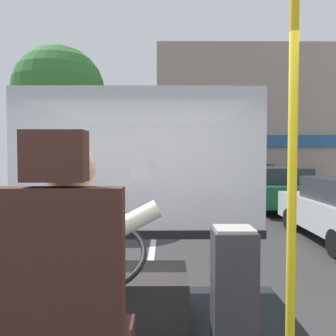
{
  "coord_description": "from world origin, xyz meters",
  "views": [
    {
      "loc": [
        0.28,
        -1.67,
        1.92
      ],
      "look_at": [
        0.3,
        1.32,
        1.8
      ],
      "focal_mm": 36.43,
      "sensor_mm": 36.0,
      "label": 1
    }
  ],
  "objects_px": {
    "parked_car_blue": "(251,178)",
    "parked_car_charcoal": "(225,173)",
    "steering_console": "(114,296)",
    "parked_car_green": "(275,187)",
    "bus_driver": "(74,266)",
    "fare_box": "(234,291)",
    "driver_seat": "(66,331)",
    "handrail_pole": "(292,197)"
  },
  "relations": [
    {
      "from": "parked_car_green",
      "to": "parked_car_blue",
      "type": "height_order",
      "value": "parked_car_green"
    },
    {
      "from": "steering_console",
      "to": "parked_car_blue",
      "type": "xyz_separation_m",
      "value": [
        4.57,
        14.04,
        -0.1
      ]
    },
    {
      "from": "handrail_pole",
      "to": "parked_car_green",
      "type": "bearing_deg",
      "value": 72.51
    },
    {
      "from": "fare_box",
      "to": "parked_car_charcoal",
      "type": "height_order",
      "value": "fare_box"
    },
    {
      "from": "parked_car_charcoal",
      "to": "steering_console",
      "type": "bearing_deg",
      "value": -102.03
    },
    {
      "from": "parked_car_blue",
      "to": "steering_console",
      "type": "bearing_deg",
      "value": -108.03
    },
    {
      "from": "handrail_pole",
      "to": "parked_car_blue",
      "type": "distance_m",
      "value": 15.39
    },
    {
      "from": "fare_box",
      "to": "parked_car_blue",
      "type": "height_order",
      "value": "parked_car_blue"
    },
    {
      "from": "parked_car_blue",
      "to": "bus_driver",
      "type": "bearing_deg",
      "value": -106.8
    },
    {
      "from": "steering_console",
      "to": "driver_seat",
      "type": "bearing_deg",
      "value": -90.0
    },
    {
      "from": "driver_seat",
      "to": "fare_box",
      "type": "bearing_deg",
      "value": 46.29
    },
    {
      "from": "handrail_pole",
      "to": "parked_car_blue",
      "type": "height_order",
      "value": "handrail_pole"
    },
    {
      "from": "steering_console",
      "to": "parked_car_green",
      "type": "height_order",
      "value": "parked_car_green"
    },
    {
      "from": "driver_seat",
      "to": "handrail_pole",
      "type": "distance_m",
      "value": 1.15
    },
    {
      "from": "handrail_pole",
      "to": "parked_car_green",
      "type": "xyz_separation_m",
      "value": [
        3.3,
        10.47,
        -0.95
      ]
    },
    {
      "from": "bus_driver",
      "to": "fare_box",
      "type": "bearing_deg",
      "value": 42.03
    },
    {
      "from": "steering_console",
      "to": "parked_car_blue",
      "type": "relative_size",
      "value": 0.29
    },
    {
      "from": "bus_driver",
      "to": "parked_car_charcoal",
      "type": "bearing_deg",
      "value": 78.54
    },
    {
      "from": "bus_driver",
      "to": "steering_console",
      "type": "bearing_deg",
      "value": 90.0
    },
    {
      "from": "fare_box",
      "to": "parked_car_blue",
      "type": "distance_m",
      "value": 14.87
    },
    {
      "from": "handrail_pole",
      "to": "parked_car_green",
      "type": "relative_size",
      "value": 0.49
    },
    {
      "from": "steering_console",
      "to": "bus_driver",
      "type": "bearing_deg",
      "value": -90.0
    },
    {
      "from": "steering_console",
      "to": "parked_car_charcoal",
      "type": "bearing_deg",
      "value": 77.97
    },
    {
      "from": "driver_seat",
      "to": "steering_console",
      "type": "distance_m",
      "value": 1.28
    },
    {
      "from": "fare_box",
      "to": "parked_car_green",
      "type": "xyz_separation_m",
      "value": [
        3.46,
        9.92,
        -0.28
      ]
    },
    {
      "from": "steering_console",
      "to": "parked_car_blue",
      "type": "height_order",
      "value": "parked_car_blue"
    },
    {
      "from": "driver_seat",
      "to": "parked_car_green",
      "type": "height_order",
      "value": "driver_seat"
    },
    {
      "from": "steering_console",
      "to": "handrail_pole",
      "type": "xyz_separation_m",
      "value": [
        0.99,
        -0.9,
        0.86
      ]
    },
    {
      "from": "steering_console",
      "to": "parked_car_green",
      "type": "bearing_deg",
      "value": 65.84
    },
    {
      "from": "steering_console",
      "to": "handrail_pole",
      "type": "bearing_deg",
      "value": -42.2
    },
    {
      "from": "bus_driver",
      "to": "steering_console",
      "type": "xyz_separation_m",
      "value": [
        0.0,
        1.1,
        -0.59
      ]
    },
    {
      "from": "parked_car_blue",
      "to": "parked_car_charcoal",
      "type": "relative_size",
      "value": 0.94
    },
    {
      "from": "bus_driver",
      "to": "parked_car_charcoal",
      "type": "xyz_separation_m",
      "value": [
        4.56,
        22.48,
        -0.83
      ]
    },
    {
      "from": "bus_driver",
      "to": "steering_console",
      "type": "height_order",
      "value": "bus_driver"
    },
    {
      "from": "driver_seat",
      "to": "steering_console",
      "type": "relative_size",
      "value": 1.25
    },
    {
      "from": "bus_driver",
      "to": "parked_car_green",
      "type": "xyz_separation_m",
      "value": [
        4.29,
        10.66,
        -0.69
      ]
    },
    {
      "from": "bus_driver",
      "to": "parked_car_green",
      "type": "bearing_deg",
      "value": 68.08
    },
    {
      "from": "handrail_pole",
      "to": "parked_car_charcoal",
      "type": "xyz_separation_m",
      "value": [
        3.57,
        22.29,
        -1.09
      ]
    },
    {
      "from": "parked_car_green",
      "to": "parked_car_charcoal",
      "type": "relative_size",
      "value": 1.1
    },
    {
      "from": "bus_driver",
      "to": "parked_car_blue",
      "type": "bearing_deg",
      "value": 73.2
    },
    {
      "from": "driver_seat",
      "to": "bus_driver",
      "type": "height_order",
      "value": "driver_seat"
    },
    {
      "from": "bus_driver",
      "to": "steering_console",
      "type": "relative_size",
      "value": 0.75
    }
  ]
}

